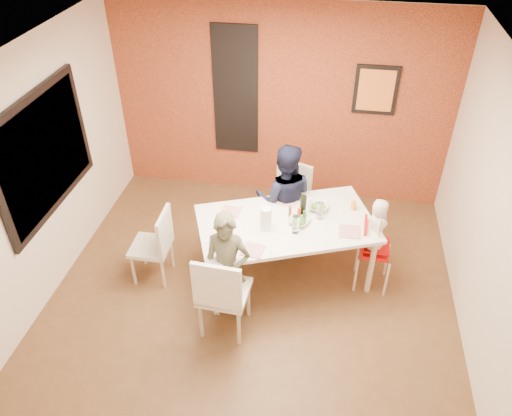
% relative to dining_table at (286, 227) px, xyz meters
% --- Properties ---
extents(ground, '(4.50, 4.50, 0.00)m').
position_rel_dining_table_xyz_m(ground, '(-0.31, -0.44, -0.73)').
color(ground, brown).
rests_on(ground, ground).
extents(ceiling, '(4.50, 4.50, 0.02)m').
position_rel_dining_table_xyz_m(ceiling, '(-0.31, -0.44, 1.97)').
color(ceiling, white).
rests_on(ceiling, wall_back).
extents(wall_back, '(4.50, 0.02, 2.70)m').
position_rel_dining_table_xyz_m(wall_back, '(-0.31, 1.81, 0.62)').
color(wall_back, beige).
rests_on(wall_back, ground).
extents(wall_front, '(4.50, 0.02, 2.70)m').
position_rel_dining_table_xyz_m(wall_front, '(-0.31, -2.69, 0.62)').
color(wall_front, beige).
rests_on(wall_front, ground).
extents(wall_left, '(0.02, 4.50, 2.70)m').
position_rel_dining_table_xyz_m(wall_left, '(-2.56, -0.44, 0.62)').
color(wall_left, beige).
rests_on(wall_left, ground).
extents(wall_right, '(0.02, 4.50, 2.70)m').
position_rel_dining_table_xyz_m(wall_right, '(1.94, -0.44, 0.62)').
color(wall_right, beige).
rests_on(wall_right, ground).
extents(brick_accent_wall, '(4.50, 0.02, 2.70)m').
position_rel_dining_table_xyz_m(brick_accent_wall, '(-0.31, 1.79, 0.62)').
color(brick_accent_wall, maroon).
rests_on(brick_accent_wall, ground).
extents(picture_window_frame, '(0.05, 1.70, 1.30)m').
position_rel_dining_table_xyz_m(picture_window_frame, '(-2.53, -0.24, 0.82)').
color(picture_window_frame, black).
rests_on(picture_window_frame, wall_left).
extents(picture_window_pane, '(0.02, 1.55, 1.15)m').
position_rel_dining_table_xyz_m(picture_window_pane, '(-2.52, -0.24, 0.82)').
color(picture_window_pane, black).
rests_on(picture_window_pane, wall_left).
extents(glassblock_strip, '(0.55, 0.03, 1.70)m').
position_rel_dining_table_xyz_m(glassblock_strip, '(-0.91, 1.78, 0.77)').
color(glassblock_strip, '#B4BDC4').
rests_on(glassblock_strip, wall_back).
extents(glassblock_surround, '(0.60, 0.03, 1.76)m').
position_rel_dining_table_xyz_m(glassblock_surround, '(-0.91, 1.77, 0.77)').
color(glassblock_surround, black).
rests_on(glassblock_surround, wall_back).
extents(art_print_frame, '(0.54, 0.03, 0.64)m').
position_rel_dining_table_xyz_m(art_print_frame, '(0.89, 1.77, 0.92)').
color(art_print_frame, black).
rests_on(art_print_frame, wall_back).
extents(art_print_canvas, '(0.44, 0.01, 0.54)m').
position_rel_dining_table_xyz_m(art_print_canvas, '(0.89, 1.76, 0.92)').
color(art_print_canvas, orange).
rests_on(art_print_canvas, wall_back).
extents(dining_table, '(2.17, 1.69, 0.80)m').
position_rel_dining_table_xyz_m(dining_table, '(0.00, 0.00, 0.00)').
color(dining_table, white).
rests_on(dining_table, ground).
extents(chair_near, '(0.51, 0.51, 1.05)m').
position_rel_dining_table_xyz_m(chair_near, '(-0.52, -0.96, -0.14)').
color(chair_near, white).
rests_on(chair_near, ground).
extents(chair_far, '(0.61, 0.61, 1.03)m').
position_rel_dining_table_xyz_m(chair_far, '(-0.05, 0.78, -0.15)').
color(chair_far, silver).
rests_on(chair_far, ground).
extents(chair_left, '(0.44, 0.44, 0.93)m').
position_rel_dining_table_xyz_m(chair_left, '(-1.43, -0.26, -0.21)').
color(chair_left, silver).
rests_on(chair_left, ground).
extents(high_chair, '(0.38, 0.38, 0.87)m').
position_rel_dining_table_xyz_m(high_chair, '(0.96, 0.05, -0.20)').
color(high_chair, red).
rests_on(high_chair, ground).
extents(child_near, '(0.49, 0.32, 1.33)m').
position_rel_dining_table_xyz_m(child_near, '(-0.51, -0.70, -0.06)').
color(child_near, '#51503A').
rests_on(child_near, ground).
extents(child_far, '(0.75, 0.60, 1.44)m').
position_rel_dining_table_xyz_m(child_far, '(-0.09, 0.54, -0.00)').
color(child_far, black).
rests_on(child_far, ground).
extents(toddler, '(0.21, 0.32, 0.65)m').
position_rel_dining_table_xyz_m(toddler, '(0.98, 0.04, 0.11)').
color(toddler, silver).
rests_on(toddler, high_chair).
extents(plate_near_left, '(0.24, 0.24, 0.01)m').
position_rel_dining_table_xyz_m(plate_near_left, '(-0.28, -0.53, 0.08)').
color(plate_near_left, silver).
rests_on(plate_near_left, dining_table).
extents(plate_far_mid, '(0.26, 0.26, 0.01)m').
position_rel_dining_table_xyz_m(plate_far_mid, '(-0.03, 0.40, 0.08)').
color(plate_far_mid, white).
rests_on(plate_far_mid, dining_table).
extents(plate_near_right, '(0.23, 0.23, 0.01)m').
position_rel_dining_table_xyz_m(plate_near_right, '(0.69, -0.06, 0.08)').
color(plate_near_right, silver).
rests_on(plate_near_right, dining_table).
extents(plate_far_left, '(0.23, 0.23, 0.01)m').
position_rel_dining_table_xyz_m(plate_far_left, '(-0.64, 0.08, 0.08)').
color(plate_far_left, white).
rests_on(plate_far_left, dining_table).
extents(salad_bowl_a, '(0.29, 0.29, 0.06)m').
position_rel_dining_table_xyz_m(salad_bowl_a, '(0.14, 0.01, 0.10)').
color(salad_bowl_a, white).
rests_on(salad_bowl_a, dining_table).
extents(salad_bowl_b, '(0.25, 0.25, 0.06)m').
position_rel_dining_table_xyz_m(salad_bowl_b, '(0.32, 0.31, 0.10)').
color(salad_bowl_b, silver).
rests_on(salad_bowl_b, dining_table).
extents(wine_bottle, '(0.07, 0.07, 0.27)m').
position_rel_dining_table_xyz_m(wine_bottle, '(0.16, 0.14, 0.20)').
color(wine_bottle, black).
rests_on(wine_bottle, dining_table).
extents(wine_glass_a, '(0.07, 0.07, 0.21)m').
position_rel_dining_table_xyz_m(wine_glass_a, '(0.12, -0.16, 0.18)').
color(wine_glass_a, white).
rests_on(wine_glass_a, dining_table).
extents(wine_glass_b, '(0.07, 0.07, 0.20)m').
position_rel_dining_table_xyz_m(wine_glass_b, '(0.36, 0.14, 0.17)').
color(wine_glass_b, silver).
rests_on(wine_glass_b, dining_table).
extents(paper_towel_roll, '(0.12, 0.12, 0.27)m').
position_rel_dining_table_xyz_m(paper_towel_roll, '(-0.20, -0.15, 0.21)').
color(paper_towel_roll, white).
rests_on(paper_towel_roll, dining_table).
extents(condiment_red, '(0.04, 0.04, 0.15)m').
position_rel_dining_table_xyz_m(condiment_red, '(0.13, 0.08, 0.15)').
color(condiment_red, red).
rests_on(condiment_red, dining_table).
extents(condiment_green, '(0.03, 0.03, 0.13)m').
position_rel_dining_table_xyz_m(condiment_green, '(0.19, 0.07, 0.13)').
color(condiment_green, '#2E6822').
rests_on(condiment_green, dining_table).
extents(condiment_brown, '(0.04, 0.04, 0.14)m').
position_rel_dining_table_xyz_m(condiment_brown, '(0.03, 0.11, 0.14)').
color(condiment_brown, brown).
rests_on(condiment_brown, dining_table).
extents(sippy_cup, '(0.06, 0.06, 0.10)m').
position_rel_dining_table_xyz_m(sippy_cup, '(0.72, 0.37, 0.12)').
color(sippy_cup, orange).
rests_on(sippy_cup, dining_table).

